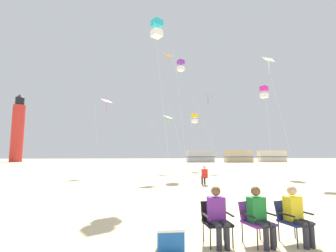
# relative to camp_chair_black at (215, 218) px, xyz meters

# --- Properties ---
(ground) EXTENTS (200.00, 200.00, 0.00)m
(ground) POSITION_rel_camp_chair_black_xyz_m (0.79, 2.52, -0.50)
(ground) COLOR beige
(camp_chair_black) EXTENTS (0.58, 0.60, 0.82)m
(camp_chair_black) POSITION_rel_camp_chair_black_xyz_m (0.00, 0.00, 0.00)
(camp_chair_black) COLOR black
(camp_chair_black) RESTS_ON ground
(spectator_black_chair) EXTENTS (0.35, 0.52, 1.16)m
(spectator_black_chair) POSITION_rel_camp_chair_black_xyz_m (0.01, -0.14, 0.11)
(spectator_black_chair) COLOR #722D99
(spectator_black_chair) RESTS_ON ground
(camp_chair_purple) EXTENTS (0.66, 0.68, 0.82)m
(camp_chair_purple) POSITION_rel_camp_chair_black_xyz_m (0.83, -0.08, 0.00)
(camp_chair_purple) COLOR #722D99
(camp_chair_purple) RESTS_ON ground
(spectator_purple_chair) EXTENTS (0.42, 0.55, 1.16)m
(spectator_purple_chair) POSITION_rel_camp_chair_black_xyz_m (0.86, -0.22, 0.11)
(spectator_purple_chair) COLOR #238438
(spectator_purple_chair) RESTS_ON ground
(camp_chair_navy) EXTENTS (0.66, 0.68, 0.82)m
(camp_chair_navy) POSITION_rel_camp_chair_black_xyz_m (1.63, -0.09, 0.00)
(camp_chair_navy) COLOR navy
(camp_chair_navy) RESTS_ON ground
(spectator_navy_chair) EXTENTS (0.43, 0.55, 1.16)m
(spectator_navy_chair) POSITION_rel_camp_chair_black_xyz_m (1.67, -0.22, 0.11)
(spectator_navy_chair) COLOR yellow
(spectator_navy_chair) RESTS_ON ground
(cooler_box) EXTENTS (0.52, 0.36, 0.43)m
(cooler_box) POSITION_rel_camp_chair_black_xyz_m (-0.99, -0.29, -0.28)
(cooler_box) COLOR #1959B2
(cooler_box) RESTS_ON ground
(kite_flyer_standing) EXTENTS (0.34, 0.51, 1.16)m
(kite_flyer_standing) POSITION_rel_camp_chair_black_xyz_m (2.21, 9.47, 0.11)
(kite_flyer_standing) COLOR red
(kite_flyer_standing) RESTS_ON ground
(kite_box_magenta) EXTENTS (0.82, 0.82, 8.49)m
(kite_box_magenta) POSITION_rel_camp_chair_black_xyz_m (10.20, 16.67, 7.40)
(kite_box_magenta) COLOR silver
(kite_box_magenta) RESTS_ON ground
(kite_diamond_lime) EXTENTS (2.73, 2.73, 6.10)m
(kite_diamond_lime) POSITION_rel_camp_chair_black_xyz_m (1.11, 20.67, 5.19)
(kite_diamond_lime) COLOR silver
(kite_diamond_lime) RESTS_ON ground
(kite_diamond_rainbow) EXTENTS (1.86, 1.86, 7.21)m
(kite_diamond_rainbow) POSITION_rel_camp_chair_black_xyz_m (-5.17, 18.21, 6.26)
(kite_diamond_rainbow) COLOR silver
(kite_diamond_rainbow) RESTS_ON ground
(kite_box_violet) EXTENTS (2.93, 2.93, 11.72)m
(kite_box_violet) POSITION_rel_camp_chair_black_xyz_m (2.30, 18.86, 10.62)
(kite_box_violet) COLOR silver
(kite_box_violet) RESTS_ON ground
(kite_diamond_scarlet) EXTENTS (3.39, 3.02, 9.40)m
(kite_diamond_scarlet) POSITION_rel_camp_chair_black_xyz_m (6.36, 23.19, 8.30)
(kite_diamond_scarlet) COLOR silver
(kite_diamond_scarlet) RESTS_ON ground
(kite_diamond_white) EXTENTS (2.21, 1.86, 10.22)m
(kite_diamond_white) POSITION_rel_camp_chair_black_xyz_m (9.21, 13.68, 9.08)
(kite_diamond_white) COLOR silver
(kite_diamond_white) RESTS_ON ground
(kite_box_cyan) EXTENTS (1.33, 1.33, 10.61)m
(kite_box_cyan) POSITION_rel_camp_chair_black_xyz_m (-0.74, 9.69, 9.52)
(kite_box_cyan) COLOR silver
(kite_box_cyan) RESTS_ON ground
(kite_diamond_orange) EXTENTS (2.60, 2.60, 12.31)m
(kite_diamond_orange) POSITION_rel_camp_chair_black_xyz_m (1.05, 18.47, 11.00)
(kite_diamond_orange) COLOR silver
(kite_diamond_orange) RESTS_ON ground
(kite_box_gold) EXTENTS (1.00, 1.00, 6.87)m
(kite_box_gold) POSITION_rel_camp_chair_black_xyz_m (4.81, 23.83, 5.79)
(kite_box_gold) COLOR silver
(kite_box_gold) RESTS_ON ground
(lighthouse_distant) EXTENTS (2.80, 2.80, 16.80)m
(lighthouse_distant) POSITION_rel_camp_chair_black_xyz_m (-32.30, 56.81, 7.34)
(lighthouse_distant) COLOR red
(lighthouse_distant) RESTS_ON ground
(rv_van_silver) EXTENTS (6.49, 2.48, 2.80)m
(rv_van_silver) POSITION_rel_camp_chair_black_xyz_m (12.07, 51.27, 0.89)
(rv_van_silver) COLOR #B7BABF
(rv_van_silver) RESTS_ON ground
(rv_van_tan) EXTENTS (6.57, 2.72, 2.80)m
(rv_van_tan) POSITION_rel_camp_chair_black_xyz_m (20.68, 49.23, 0.89)
(rv_van_tan) COLOR #C6B28C
(rv_van_tan) RESTS_ON ground
(rv_van_cream) EXTENTS (6.60, 2.81, 2.80)m
(rv_van_cream) POSITION_rel_camp_chair_black_xyz_m (29.92, 51.00, 0.89)
(rv_van_cream) COLOR beige
(rv_van_cream) RESTS_ON ground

